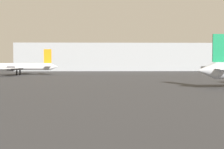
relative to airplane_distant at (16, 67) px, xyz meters
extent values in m
cone|color=silver|center=(47.16, -50.42, 0.43)|extent=(3.39, 3.11, 2.97)
cube|color=silver|center=(49.21, -50.34, 0.73)|extent=(2.29, 7.08, 0.13)
cube|color=#147F4C|center=(49.62, -50.32, 4.38)|extent=(2.68, 0.36, 4.91)
cylinder|color=white|center=(-0.38, 0.03, 0.02)|extent=(23.94, 4.10, 2.37)
cone|color=white|center=(12.80, -0.93, 0.02)|extent=(2.78, 2.56, 2.37)
cube|color=white|center=(0.81, -0.06, -0.34)|extent=(6.03, 25.33, 0.19)
cube|color=white|center=(11.10, -0.81, 0.25)|extent=(2.38, 6.76, 0.13)
cube|color=orange|center=(10.71, -0.78, 3.49)|extent=(2.54, 0.42, 4.58)
cylinder|color=#4C4C54|center=(-0.25, -4.76, -0.46)|extent=(2.47, 1.59, 1.42)
cylinder|color=#4C4C54|center=(0.44, 4.75, -0.46)|extent=(2.47, 1.59, 1.42)
cube|color=black|center=(0.69, -1.64, -1.98)|extent=(0.42, 0.42, 1.61)
cube|color=black|center=(0.92, 1.52, -1.98)|extent=(0.42, 0.42, 1.61)
cube|color=#999EA3|center=(35.22, 42.67, 3.52)|extent=(91.09, 18.80, 12.60)
camera|label=1|loc=(29.05, -104.46, 2.35)|focal=49.86mm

